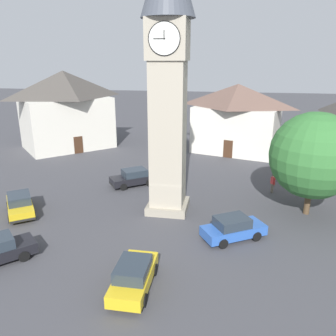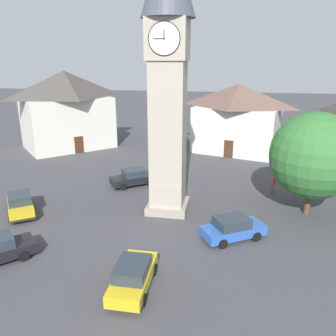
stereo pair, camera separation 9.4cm
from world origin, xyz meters
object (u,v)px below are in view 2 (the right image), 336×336
Objects in this scene: clock_tower at (168,54)px; car_red_corner at (133,275)px; tree at (314,156)px; building_terrace_right at (237,118)px; car_silver_kerb at (233,228)px; car_white_side at (134,177)px; building_corner_back at (67,109)px; car_blue_kerb at (20,204)px; pedestrian at (273,182)px.

clock_tower is 14.42m from car_red_corner.
tree is 18.05m from building_terrace_right.
building_terrace_right is (5.18, -17.29, -0.29)m from tree.
tree is (-5.50, -4.80, 3.79)m from car_silver_kerb.
car_white_side is at bearing -42.78° from car_silver_kerb.
tree is 0.58× the size of building_corner_back.
building_corner_back is (16.31, -26.56, 4.25)m from car_red_corner.
clock_tower is 24.43m from building_corner_back.
car_blue_kerb is 0.37× the size of building_terrace_right.
car_red_corner is (-10.78, 6.92, 0.00)m from car_blue_kerb.
car_red_corner is at bearing 147.28° from car_blue_kerb.
clock_tower reaches higher than building_terrace_right.
car_silver_kerb is (-4.93, 3.66, -10.74)m from clock_tower.
building_corner_back is at bearing -74.27° from car_blue_kerb.
clock_tower is 2.56× the size of tree.
building_corner_back is at bearing -44.06° from car_silver_kerb.
tree is at bearing 166.32° from car_white_side.
clock_tower reaches higher than car_white_side.
car_silver_kerb is (-15.75, 0.96, 0.00)m from car_blue_kerb.
pedestrian is at bearing -119.83° from car_red_corner.
tree is (-14.50, 3.53, 3.79)m from car_white_side.
building_corner_back reaches higher than car_blue_kerb.
clock_tower is 12.37m from car_silver_kerb.
car_blue_kerb is 0.33× the size of building_corner_back.
building_terrace_right is at bearing -105.91° from clock_tower.
car_red_corner is 15.49m from tree.
building_corner_back reaches higher than building_terrace_right.
car_silver_kerb is at bearing 176.50° from car_blue_kerb.
pedestrian is at bearing -178.29° from car_white_side.
car_red_corner is at bearing 121.55° from building_corner_back.
car_silver_kerb is at bearing 68.50° from pedestrian.
car_blue_kerb is 26.78m from building_terrace_right.
car_silver_kerb is at bearing 41.09° from tree.
pedestrian is 27.72m from building_corner_back.
car_red_corner is 2.45× the size of pedestrian.
car_blue_kerb is 20.68m from pedestrian.
building_terrace_right is (-5.25, -18.43, -7.24)m from clock_tower.
car_red_corner is 0.31× the size of building_corner_back.
building_corner_back is at bearing -44.97° from car_white_side.
car_white_side is (4.07, -4.67, -10.74)m from clock_tower.
car_white_side is (-6.76, -7.36, 0.00)m from car_blue_kerb.
building_terrace_right is (-5.30, -28.05, 3.50)m from car_red_corner.
tree is at bearing 149.47° from building_corner_back.
car_red_corner is 16.90m from pedestrian.
tree is (-21.26, -3.84, 3.79)m from car_blue_kerb.
building_corner_back reaches higher than car_red_corner.
car_silver_kerb is 7.76m from car_red_corner.
car_blue_kerb is 1.04× the size of car_red_corner.
clock_tower is 4.55× the size of car_white_side.
car_blue_kerb is (10.82, 2.69, -10.74)m from clock_tower.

